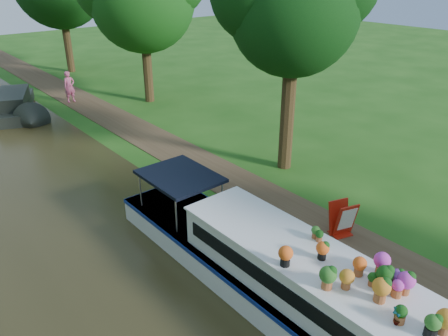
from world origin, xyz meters
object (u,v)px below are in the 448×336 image
sandwich_board (342,220)px  pedestrian_pink (70,87)px  plant_boat (308,292)px  second_boat (14,105)px

sandwich_board → pedestrian_pink: 19.55m
plant_boat → sandwich_board: size_ratio=12.03×
plant_boat → sandwich_board: (3.67, 1.66, -0.31)m
sandwich_board → second_boat: bearing=120.0°
second_boat → pedestrian_pink: (3.41, 0.25, 0.45)m
sandwich_board → pedestrian_pink: bearing=110.0°
plant_boat → second_boat: bearing=91.4°
plant_boat → pedestrian_pink: size_ratio=7.19×
sandwich_board → pedestrian_pink: (-0.76, 19.53, 0.43)m
plant_boat → sandwich_board: 4.04m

